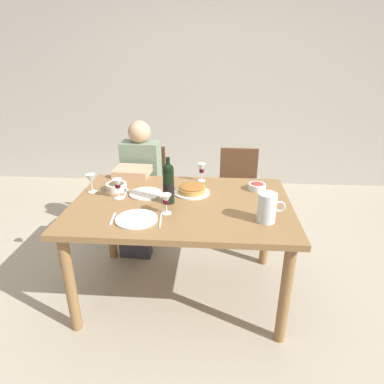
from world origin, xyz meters
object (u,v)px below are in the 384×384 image
wine_glass_right_diner (166,200)px  wine_glass_spare (91,179)px  wine_glass_centre (118,184)px  diner_left (139,183)px  water_pitcher (267,209)px  wine_glass_left_diner (202,169)px  chair_left (146,186)px  dining_table (181,214)px  dinner_plate_left_setting (146,194)px  baked_tart (192,189)px  dinner_plate_right_setting (136,219)px  salad_bowl (257,186)px  wine_bottle (168,183)px  chair_right (238,189)px  olive_bowl (116,186)px

wine_glass_right_diner → wine_glass_spare: wine_glass_spare is taller
wine_glass_centre → diner_left: size_ratio=0.13×
water_pitcher → wine_glass_left_diner: 0.78m
wine_glass_left_diner → chair_left: bearing=138.8°
chair_left → dining_table: bearing=118.8°
dinner_plate_left_setting → diner_left: (-0.19, 0.56, -0.15)m
baked_tart → wine_glass_right_diner: 0.37m
water_pitcher → dinner_plate_left_setting: size_ratio=0.77×
wine_glass_right_diner → wine_glass_spare: 0.67m
dinner_plate_right_setting → diner_left: (-0.21, 0.95, -0.15)m
wine_glass_right_diner → wine_glass_centre: bearing=150.7°
salad_bowl → wine_glass_centre: 1.02m
wine_bottle → chair_left: bearing=111.4°
water_pitcher → wine_bottle: bearing=160.4°
water_pitcher → wine_glass_right_diner: size_ratio=1.39×
wine_bottle → wine_glass_right_diner: size_ratio=2.46×
dinner_plate_right_setting → wine_glass_left_diner: bearing=62.0°
dinner_plate_right_setting → chair_right: size_ratio=0.30×
wine_glass_centre → dinner_plate_left_setting: size_ratio=0.61×
salad_bowl → dinner_plate_left_setting: 0.83m
wine_glass_right_diner → chair_right: wine_glass_right_diner is taller
wine_glass_right_diner → chair_right: size_ratio=0.15×
wine_glass_left_diner → wine_glass_spare: (-0.79, -0.29, 0.00)m
wine_glass_left_diner → wine_glass_centre: size_ratio=1.00×
wine_glass_left_diner → chair_right: (0.33, 0.48, -0.36)m
water_pitcher → wine_glass_centre: (-0.99, 0.27, 0.02)m
water_pitcher → wine_glass_centre: bearing=164.8°
baked_tart → salad_bowl: 0.49m
dining_table → water_pitcher: bearing=-23.2°
dinner_plate_left_setting → diner_left: 0.61m
wine_bottle → salad_bowl: wine_bottle is taller
chair_left → dinner_plate_left_setting: bearing=105.2°
wine_glass_right_diner → dinner_plate_right_setting: (-0.17, -0.10, -0.09)m
wine_glass_right_diner → dinner_plate_right_setting: size_ratio=0.51×
wine_glass_spare → chair_right: size_ratio=0.16×
olive_bowl → dinner_plate_left_setting: size_ratio=0.65×
dining_table → dinner_plate_left_setting: dinner_plate_left_setting is taller
dining_table → wine_glass_spare: wine_glass_spare is taller
baked_tart → wine_glass_centre: 0.53m
baked_tart → chair_right: chair_right is taller
salad_bowl → chair_left: size_ratio=0.15×
wine_glass_centre → dinner_plate_right_setting: 0.38m
olive_bowl → wine_glass_centre: wine_glass_centre is taller
olive_bowl → wine_glass_spare: bearing=-164.1°
olive_bowl → wine_glass_centre: size_ratio=1.06×
wine_bottle → diner_left: diner_left is taller
wine_glass_spare → water_pitcher: bearing=-16.8°
salad_bowl → wine_glass_left_diner: bearing=159.5°
olive_bowl → wine_glass_left_diner: size_ratio=1.06×
chair_left → diner_left: size_ratio=0.75×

